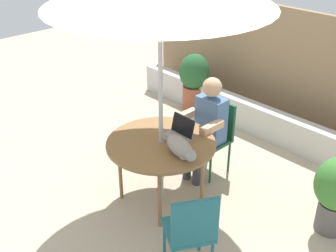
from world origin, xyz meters
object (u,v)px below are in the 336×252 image
Objects in this scene: chair_empty at (191,229)px; cat at (181,148)px; potted_plant_by_chair at (194,79)px; chair_occupied at (215,131)px; patio_table at (161,146)px; laptop at (179,131)px; person_seated at (207,123)px.

chair_empty is 0.87m from cat.
potted_plant_by_chair is (-1.64, 1.95, -0.32)m from cat.
potted_plant_by_chair reaches higher than chair_occupied.
chair_occupied is at bearing 90.00° from patio_table.
chair_empty is at bearing -38.69° from cat.
cat is at bearing -49.97° from potted_plant_by_chair.
patio_table is at bearing -55.42° from potted_plant_by_chair.
patio_table is 0.89m from chair_occupied.
chair_occupied is (0.00, 0.87, -0.16)m from patio_table.
potted_plant_by_chair is at bearing 128.94° from laptop.
laptop is at bearing -51.06° from potted_plant_by_chair.
chair_occupied is 0.99× the size of potted_plant_by_chair.
potted_plant_by_chair is (-1.32, 1.05, -0.02)m from chair_occupied.
chair_empty is 1.21m from laptop.
person_seated is 0.82m from cat.
person_seated reaches higher than patio_table.
laptop is 0.36m from cat.
laptop is (0.05, -0.66, 0.28)m from chair_occupied.
chair_empty is 3.36m from potted_plant_by_chair.
potted_plant_by_chair is (-1.32, 1.20, -0.19)m from person_seated.
chair_empty is at bearing -29.69° from patio_table.
person_seated reaches higher than chair_occupied.
potted_plant_by_chair is at bearing 132.78° from chair_empty.
cat is (-0.64, 0.51, 0.30)m from chair_empty.
chair_occupied reaches higher than patio_table.
chair_empty is at bearing -55.97° from chair_occupied.
cat is at bearing -5.69° from patio_table.
patio_table is at bearing 174.31° from cat.
cat is 2.56m from potted_plant_by_chair.
person_seated reaches higher than cat.
laptop is (0.05, -0.50, 0.11)m from person_seated.
potted_plant_by_chair is at bearing 130.03° from cat.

